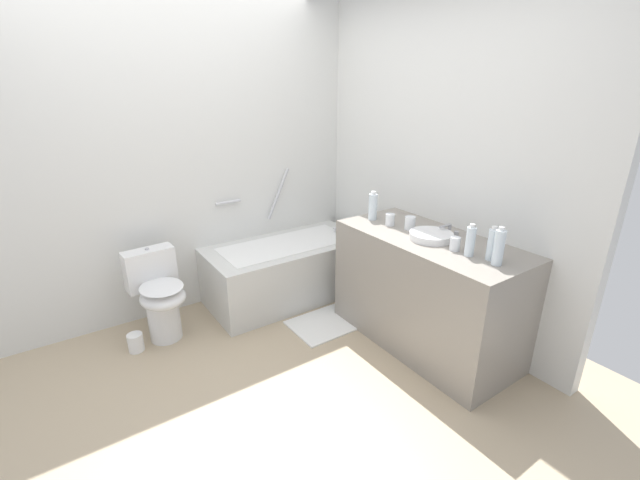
# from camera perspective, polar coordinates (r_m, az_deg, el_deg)

# --- Properties ---
(ground_plane) EXTENTS (4.18, 4.18, 0.00)m
(ground_plane) POSITION_cam_1_polar(r_m,az_deg,el_deg) (3.01, -10.01, -17.57)
(ground_plane) COLOR tan
(wall_back_tiled) EXTENTS (3.58, 0.10, 2.57)m
(wall_back_tiled) POSITION_cam_1_polar(r_m,az_deg,el_deg) (3.56, -19.60, 10.34)
(wall_back_tiled) COLOR silver
(wall_back_tiled) RESTS_ON ground_plane
(wall_right_mirror) EXTENTS (0.10, 2.70, 2.57)m
(wall_right_mirror) POSITION_cam_1_polar(r_m,az_deg,el_deg) (3.41, 14.77, 10.42)
(wall_right_mirror) COLOR silver
(wall_right_mirror) RESTS_ON ground_plane
(bathtub) EXTENTS (1.42, 0.69, 1.12)m
(bathtub) POSITION_cam_1_polar(r_m,az_deg,el_deg) (3.80, -4.44, -3.87)
(bathtub) COLOR silver
(bathtub) RESTS_ON ground_plane
(toilet) EXTENTS (0.38, 0.50, 0.69)m
(toilet) POSITION_cam_1_polar(r_m,az_deg,el_deg) (3.39, -21.09, -7.04)
(toilet) COLOR white
(toilet) RESTS_ON ground_plane
(vanity_counter) EXTENTS (0.63, 1.37, 0.84)m
(vanity_counter) POSITION_cam_1_polar(r_m,az_deg,el_deg) (3.17, 14.23, -6.82)
(vanity_counter) COLOR gray
(vanity_counter) RESTS_ON ground_plane
(sink_basin) EXTENTS (0.30, 0.30, 0.05)m
(sink_basin) POSITION_cam_1_polar(r_m,az_deg,el_deg) (2.97, 14.94, 0.56)
(sink_basin) COLOR white
(sink_basin) RESTS_ON vanity_counter
(sink_faucet) EXTENTS (0.12, 0.15, 0.08)m
(sink_faucet) POSITION_cam_1_polar(r_m,az_deg,el_deg) (3.09, 17.13, 1.37)
(sink_faucet) COLOR #A1A1A6
(sink_faucet) RESTS_ON vanity_counter
(water_bottle_0) EXTENTS (0.06, 0.06, 0.21)m
(water_bottle_0) POSITION_cam_1_polar(r_m,az_deg,el_deg) (2.73, 19.85, -0.14)
(water_bottle_0) COLOR silver
(water_bottle_0) RESTS_ON vanity_counter
(water_bottle_1) EXTENTS (0.06, 0.06, 0.24)m
(water_bottle_1) POSITION_cam_1_polar(r_m,az_deg,el_deg) (2.65, 23.25, -0.90)
(water_bottle_1) COLOR silver
(water_bottle_1) RESTS_ON vanity_counter
(water_bottle_2) EXTENTS (0.07, 0.07, 0.23)m
(water_bottle_2) POSITION_cam_1_polar(r_m,az_deg,el_deg) (3.29, 7.23, 4.57)
(water_bottle_2) COLOR silver
(water_bottle_2) RESTS_ON vanity_counter
(water_bottle_3) EXTENTS (0.06, 0.06, 0.21)m
(water_bottle_3) POSITION_cam_1_polar(r_m,az_deg,el_deg) (2.71, 22.46, -0.56)
(water_bottle_3) COLOR silver
(water_bottle_3) RESTS_ON vanity_counter
(drinking_glass_0) EXTENTS (0.07, 0.07, 0.09)m
(drinking_glass_0) POSITION_cam_1_polar(r_m,az_deg,el_deg) (3.19, 9.55, 2.77)
(drinking_glass_0) COLOR white
(drinking_glass_0) RESTS_ON vanity_counter
(drinking_glass_1) EXTENTS (0.08, 0.08, 0.10)m
(drinking_glass_1) POSITION_cam_1_polar(r_m,az_deg,el_deg) (3.12, 12.19, 2.28)
(drinking_glass_1) COLOR white
(drinking_glass_1) RESTS_ON vanity_counter
(drinking_glass_2) EXTENTS (0.07, 0.07, 0.09)m
(drinking_glass_2) POSITION_cam_1_polar(r_m,az_deg,el_deg) (2.81, 17.96, -0.49)
(drinking_glass_2) COLOR white
(drinking_glass_2) RESTS_ON vanity_counter
(bath_mat) EXTENTS (0.60, 0.43, 0.01)m
(bath_mat) POSITION_cam_1_polar(r_m,az_deg,el_deg) (3.49, 1.06, -11.23)
(bath_mat) COLOR white
(bath_mat) RESTS_ON ground_plane
(toilet_paper_roll) EXTENTS (0.11, 0.11, 0.14)m
(toilet_paper_roll) POSITION_cam_1_polar(r_m,az_deg,el_deg) (3.43, -23.87, -12.67)
(toilet_paper_roll) COLOR white
(toilet_paper_roll) RESTS_ON ground_plane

